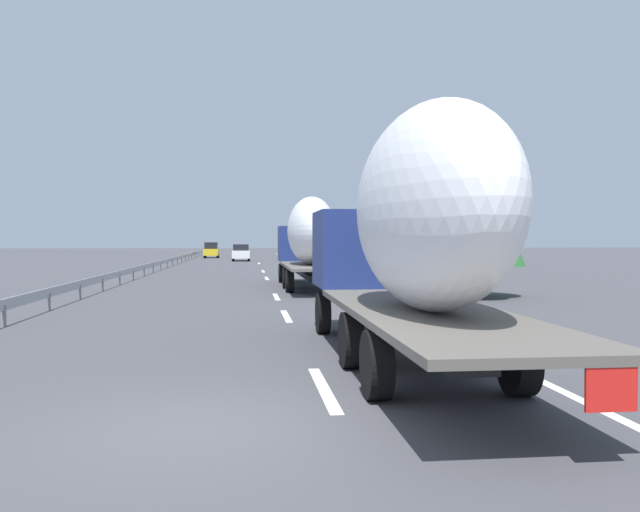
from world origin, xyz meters
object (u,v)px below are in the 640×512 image
Objects in this scene: truck_lead at (309,238)px; truck_trailing at (412,230)px; car_white_van at (241,253)px; car_yellow_coupe at (211,250)px; road_sign at (331,240)px.

truck_trailing reaches higher than truck_lead.
truck_trailing is 2.91× the size of car_white_van.
truck_trailing reaches higher than car_white_van.
car_yellow_coupe is 38.95m from road_sign.
truck_trailing is 3.07× the size of car_yellow_coupe.
truck_lead is at bearing 168.81° from road_sign.
car_yellow_coupe is at bearing 5.85° from truck_trailing.
truck_lead is 53.67m from car_yellow_coupe.
truck_lead reaches higher than road_sign.
car_white_van is 1.28× the size of road_sign.
car_yellow_coupe is (73.14, 7.50, -1.58)m from truck_trailing.
car_white_van is at bearing 15.09° from road_sign.
car_yellow_coupe is at bearing 15.80° from road_sign.
truck_trailing is at bearing -174.15° from car_yellow_coupe.
car_yellow_coupe is at bearing 17.19° from car_white_van.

